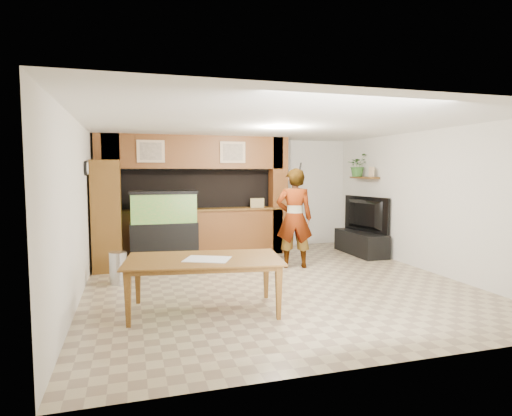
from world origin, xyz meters
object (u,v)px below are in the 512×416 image
object	(u,v)px
pantry_cabinet	(107,215)
dining_table	(204,286)
aquarium	(164,228)
television	(361,214)
person	(294,218)

from	to	relation	value
pantry_cabinet	dining_table	bearing A→B (deg)	-65.83
pantry_cabinet	aquarium	distance (m)	1.12
television	person	bearing A→B (deg)	101.21
aquarium	person	size ratio (longest dim) A/B	0.77
person	dining_table	size ratio (longest dim) A/B	0.94
aquarium	television	bearing A→B (deg)	-2.80
aquarium	dining_table	size ratio (longest dim) A/B	0.72
aquarium	television	world-z (taller)	aquarium
pantry_cabinet	dining_table	distance (m)	3.33
aquarium	dining_table	bearing A→B (deg)	-84.54
television	person	xyz separation A→B (m)	(-1.91, -0.79, 0.06)
aquarium	television	xyz separation A→B (m)	(4.29, -0.25, 0.18)
person	dining_table	xyz separation A→B (m)	(-2.10, -2.13, -0.60)
person	pantry_cabinet	bearing A→B (deg)	1.79
person	television	bearing A→B (deg)	-141.94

